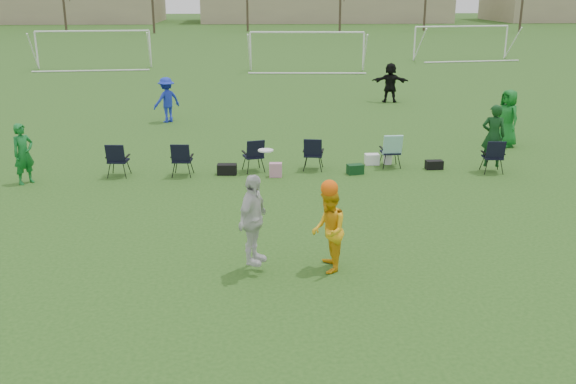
{
  "coord_description": "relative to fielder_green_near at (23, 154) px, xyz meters",
  "views": [
    {
      "loc": [
        0.44,
        -9.96,
        5.09
      ],
      "look_at": [
        1.11,
        2.07,
        1.25
      ],
      "focal_mm": 40.0,
      "sensor_mm": 36.0,
      "label": 1
    }
  ],
  "objects": [
    {
      "name": "goal_right",
      "position": [
        21.75,
        30.82,
        1.09
      ],
      "size": [
        7.35,
        1.14,
        2.46
      ],
      "rotation": [
        0.0,
        0.0,
        0.14
      ],
      "color": "white",
      "rests_on": "ground"
    },
    {
      "name": "sideline_setup",
      "position": [
        8.49,
        0.71,
        -0.27
      ],
      "size": [
        11.39,
        1.51,
        1.96
      ],
      "color": "#0F3815",
      "rests_on": "ground"
    },
    {
      "name": "fielder_green_far",
      "position": [
        14.68,
        3.51,
        0.13
      ],
      "size": [
        0.91,
        1.09,
        1.91
      ],
      "primitive_type": "imported",
      "rotation": [
        0.0,
        0.0,
        -1.2
      ],
      "color": "#126920",
      "rests_on": "ground"
    },
    {
      "name": "goal_mid",
      "position": [
        9.75,
        24.82,
        1.09
      ],
      "size": [
        7.4,
        0.63,
        2.46
      ],
      "rotation": [
        0.0,
        0.0,
        -0.07
      ],
      "color": "white",
      "rests_on": "ground"
    },
    {
      "name": "fielder_blue",
      "position": [
        2.82,
        8.27,
        0.06
      ],
      "size": [
        1.3,
        1.23,
        1.77
      ],
      "primitive_type": "imported",
      "rotation": [
        0.0,
        0.0,
        3.83
      ],
      "color": "#192DBC",
      "rests_on": "ground"
    },
    {
      "name": "center_contest",
      "position": [
        6.9,
        -6.11,
        0.11
      ],
      "size": [
        2.11,
        1.08,
        2.39
      ],
      "color": "silver",
      "rests_on": "ground"
    },
    {
      "name": "fielder_green_near",
      "position": [
        0.0,
        0.0,
        0.0
      ],
      "size": [
        0.69,
        0.72,
        1.66
      ],
      "primitive_type": "imported",
      "rotation": [
        0.0,
        0.0,
        0.88
      ],
      "color": "#136B28",
      "rests_on": "ground"
    },
    {
      "name": "goal_left",
      "position": [
        -4.25,
        26.82,
        1.09
      ],
      "size": [
        7.39,
        0.76,
        2.46
      ],
      "rotation": [
        0.0,
        0.0,
        0.09
      ],
      "color": "white",
      "rests_on": "ground"
    },
    {
      "name": "ground",
      "position": [
        5.75,
        -7.18,
        -0.83
      ],
      "size": [
        260.0,
        260.0,
        0.0
      ],
      "primitive_type": "plane",
      "color": "#254E18",
      "rests_on": "ground"
    },
    {
      "name": "fielder_black",
      "position": [
        12.6,
        12.42,
        0.08
      ],
      "size": [
        1.75,
        0.78,
        1.83
      ],
      "primitive_type": "imported",
      "rotation": [
        0.0,
        0.0,
        3.0
      ],
      "color": "black",
      "rests_on": "ground"
    }
  ]
}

